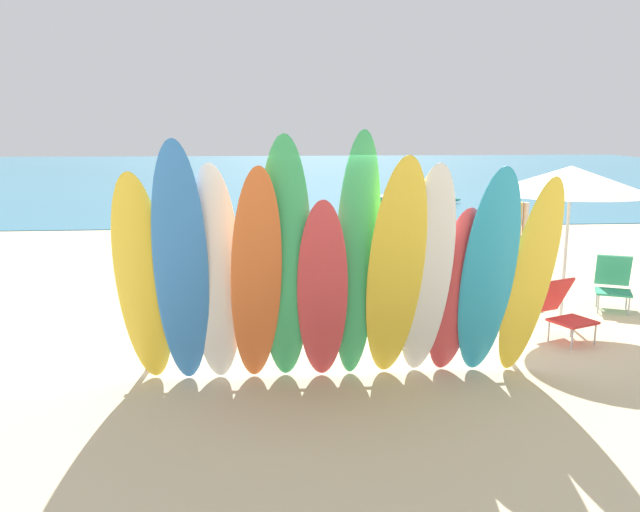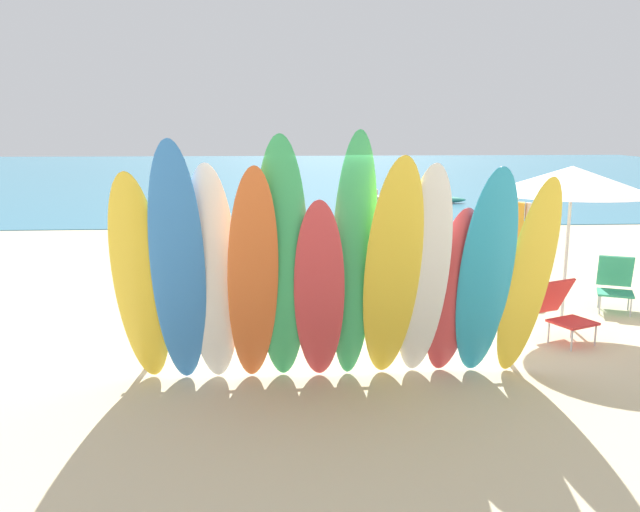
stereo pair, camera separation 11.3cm
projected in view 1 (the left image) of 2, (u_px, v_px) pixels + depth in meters
ground at (291, 210)px, 21.44m from camera, size 60.00×60.00×0.00m
ocean_water at (281, 173)px, 37.41m from camera, size 60.00×40.00×0.02m
surfboard_rack at (333, 317)px, 7.64m from camera, size 4.39×0.07×0.70m
surfboard_yellow_0 at (143, 284)px, 6.67m from camera, size 0.55×1.03×2.38m
surfboard_blue_1 at (181, 271)px, 6.58m from camera, size 0.61×1.14×2.67m
surfboard_white_2 at (215, 279)px, 6.73m from camera, size 0.55×0.91×2.44m
surfboard_orange_3 at (256, 282)px, 6.65m from camera, size 0.62×1.18×2.43m
surfboard_green_4 at (285, 267)px, 6.67m from camera, size 0.57×1.11×2.72m
surfboard_red_5 at (322, 294)px, 6.81m from camera, size 0.59×0.97×2.10m
surfboard_green_6 at (356, 263)px, 6.76m from camera, size 0.46×1.01×2.75m
surfboard_yellow_7 at (395, 275)px, 6.75m from camera, size 0.58×1.17×2.53m
surfboard_white_8 at (426, 277)px, 6.83m from camera, size 0.58×1.15×2.45m
surfboard_red_9 at (455, 294)px, 7.06m from camera, size 0.57×0.82×1.98m
surfboard_teal_10 at (488, 277)px, 6.90m from camera, size 0.64×1.08×2.41m
surfboard_yellow_11 at (530, 281)px, 6.99m from camera, size 0.57×0.90×2.30m
beachgoer_by_water at (363, 212)px, 14.07m from camera, size 0.54×0.39×1.62m
beachgoer_near_rack at (509, 229)px, 11.52m from camera, size 0.60×0.36×1.68m
beach_chair_red at (562, 308)px, 8.58m from camera, size 0.75×0.87×0.80m
beach_chair_blue at (613, 281)px, 10.04m from camera, size 0.74×0.84×0.82m
beach_chair_striped at (492, 273)px, 10.55m from camera, size 0.61×0.73×0.83m
beach_umbrella at (571, 180)px, 9.14m from camera, size 2.17×2.17×2.21m
distant_boat at (405, 199)px, 23.45m from camera, size 3.98×1.45×0.31m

